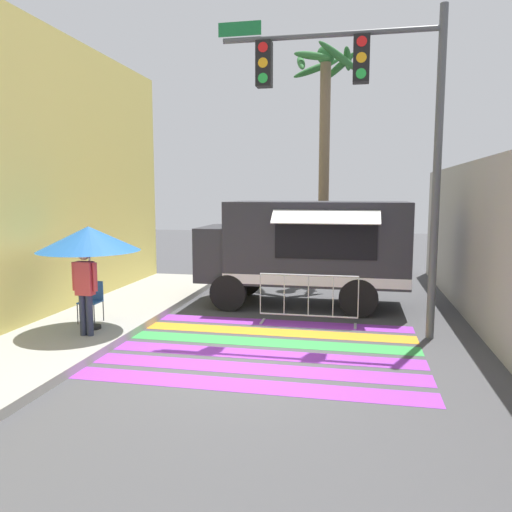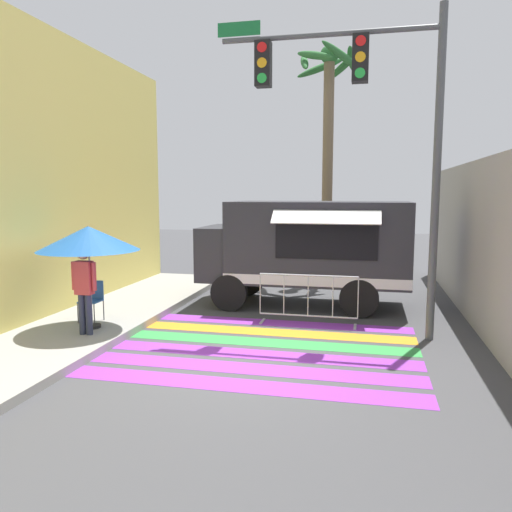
# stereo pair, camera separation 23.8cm
# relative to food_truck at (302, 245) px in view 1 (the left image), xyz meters

# --- Properties ---
(ground_plane) EXTENTS (60.00, 60.00, 0.00)m
(ground_plane) POSITION_rel_food_truck_xyz_m (-0.52, -4.74, -1.61)
(ground_plane) COLOR #424244
(sidewalk_left) EXTENTS (4.40, 16.00, 0.16)m
(sidewalk_left) POSITION_rel_food_truck_xyz_m (-5.28, -4.74, -1.53)
(sidewalk_left) COLOR #99968E
(sidewalk_left) RESTS_ON ground_plane
(concrete_wall_right) EXTENTS (0.20, 16.00, 3.69)m
(concrete_wall_right) POSITION_rel_food_truck_xyz_m (4.07, -1.74, 0.24)
(concrete_wall_right) COLOR #A39E93
(concrete_wall_right) RESTS_ON ground_plane
(crosswalk_painted) EXTENTS (6.40, 4.36, 0.01)m
(crosswalk_painted) POSITION_rel_food_truck_xyz_m (-0.52, -3.86, -1.61)
(crosswalk_painted) COLOR purple
(crosswalk_painted) RESTS_ON ground_plane
(food_truck) EXTENTS (5.36, 2.68, 2.74)m
(food_truck) POSITION_rel_food_truck_xyz_m (0.00, 0.00, 0.00)
(food_truck) COLOR #2D2D33
(food_truck) RESTS_ON ground_plane
(traffic_signal_pole) EXTENTS (4.51, 0.29, 6.53)m
(traffic_signal_pole) POSITION_rel_food_truck_xyz_m (1.52, -2.53, 3.05)
(traffic_signal_pole) COLOR #515456
(traffic_signal_pole) RESTS_ON ground_plane
(patio_umbrella) EXTENTS (2.06, 2.06, 2.13)m
(patio_umbrella) POSITION_rel_food_truck_xyz_m (-3.94, -3.75, 0.42)
(patio_umbrella) COLOR black
(patio_umbrella) RESTS_ON sidewalk_left
(folding_chair) EXTENTS (0.41, 0.41, 0.89)m
(folding_chair) POSITION_rel_food_truck_xyz_m (-4.22, -3.22, -0.92)
(folding_chair) COLOR #4C4C51
(folding_chair) RESTS_ON sidewalk_left
(vendor_person) EXTENTS (0.53, 0.23, 1.74)m
(vendor_person) POSITION_rel_food_truck_xyz_m (-3.78, -4.23, -0.46)
(vendor_person) COLOR #2D3347
(vendor_person) RESTS_ON sidewalk_left
(barricade_front) EXTENTS (2.23, 0.44, 1.15)m
(barricade_front) POSITION_rel_food_truck_xyz_m (0.38, -1.94, -1.04)
(barricade_front) COLOR #B7BABF
(barricade_front) RESTS_ON ground_plane
(palm_tree) EXTENTS (2.36, 2.48, 7.70)m
(palm_tree) POSITION_rel_food_truck_xyz_m (0.27, 3.98, 3.69)
(palm_tree) COLOR #7A664C
(palm_tree) RESTS_ON ground_plane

